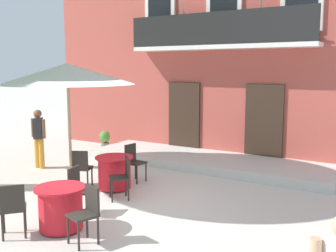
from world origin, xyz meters
name	(u,v)px	position (x,y,z in m)	size (l,w,h in m)	color
ground_plane	(122,207)	(0.00, 0.00, 0.00)	(120.00, 120.00, 0.00)	beige
building_facade	(248,38)	(-0.08, 6.99, 3.75)	(13.00, 5.09, 7.50)	#B24C42
entrance_step_platform	(207,161)	(-0.08, 4.00, 0.12)	(7.09, 1.99, 0.25)	silver
cafe_table_near_tree	(61,208)	(-0.17, -1.44, 0.39)	(0.86, 0.86, 0.76)	red
cafe_chair_near_tree_0	(79,187)	(-0.43, -0.73, 0.53)	(0.49, 0.49, 0.91)	#2D2823
cafe_chair_near_tree_1	(13,206)	(-0.59, -2.07, 0.53)	(0.56, 0.56, 0.91)	#2D2823
cafe_chair_near_tree_2	(87,211)	(0.57, -1.58, 0.53)	(0.50, 0.50, 0.91)	#2D2823
cafe_table_middle	(114,172)	(-0.89, 0.87, 0.39)	(0.86, 0.86, 0.76)	red
cafe_chair_middle_0	(134,160)	(-0.90, 1.63, 0.53)	(0.43, 0.43, 0.91)	#2D2823
cafe_chair_middle_1	(81,166)	(-1.53, 0.47, 0.53)	(0.54, 0.54, 0.91)	#2D2823
cafe_chair_middle_2	(122,175)	(-0.29, 0.41, 0.53)	(0.57, 0.57, 0.91)	#2D2823
cafe_umbrella	(68,74)	(-1.56, 0.19, 2.61)	(2.90, 2.90, 2.85)	#997A56
ground_planter_left	(105,139)	(-3.97, 4.14, 0.37)	(0.35, 0.35, 0.66)	slate
pedestrian_mid_plaza	(39,135)	(-3.90, 1.30, 0.92)	(0.53, 0.40, 1.62)	gold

